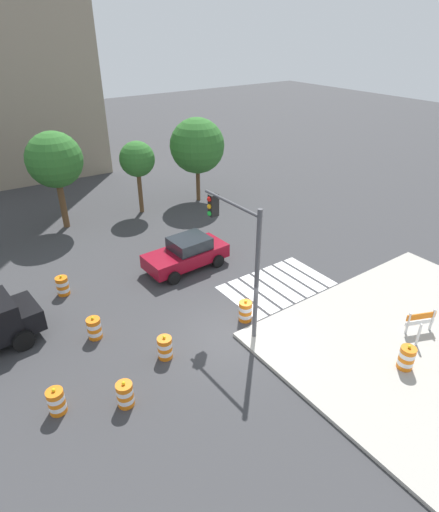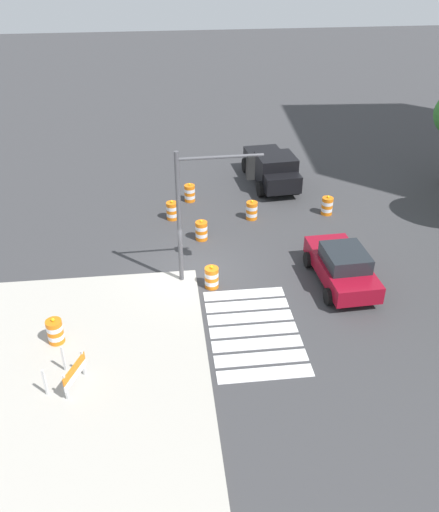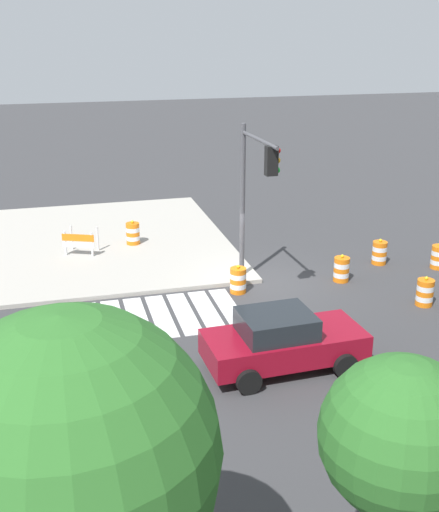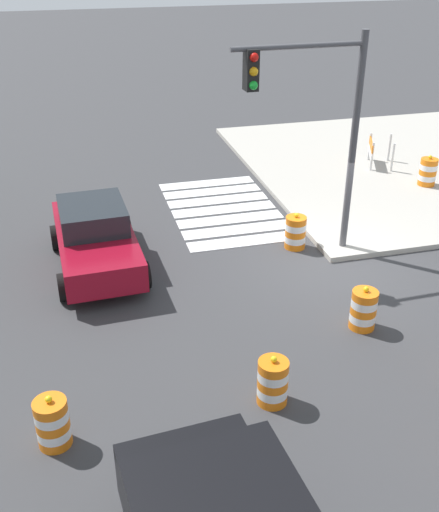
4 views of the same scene
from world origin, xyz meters
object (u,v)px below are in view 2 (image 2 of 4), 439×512
at_px(traffic_barrel_median_far, 190,193).
at_px(traffic_barrel_lane_center, 172,211).
at_px(pickup_truck, 272,168).
at_px(traffic_light_pole, 208,194).
at_px(traffic_barrel_crosswalk_end, 201,231).
at_px(traffic_barrel_median_near, 327,206).
at_px(traffic_barrel_far_curb, 212,278).
at_px(sports_car, 342,266).
at_px(traffic_barrel_near_corner, 252,210).
at_px(traffic_barrel_on_sidewalk, 55,331).
at_px(construction_barricade, 70,372).

relative_size(traffic_barrel_median_far, traffic_barrel_lane_center, 1.00).
relative_size(pickup_truck, traffic_light_pole, 0.96).
bearing_deg(traffic_barrel_median_far, traffic_light_pole, 2.03).
distance_m(traffic_barrel_crosswalk_end, traffic_barrel_lane_center, 2.53).
xyz_separation_m(traffic_barrel_median_near, traffic_barrel_far_curb, (5.73, -6.45, 0.00)).
bearing_deg(traffic_barrel_crosswalk_end, sports_car, 51.54).
xyz_separation_m(traffic_barrel_near_corner, traffic_barrel_median_near, (-0.06, 3.86, 0.00)).
distance_m(traffic_barrel_median_near, traffic_light_pole, 9.02).
xyz_separation_m(sports_car, traffic_barrel_median_near, (-6.05, 1.19, -0.36)).
bearing_deg(traffic_barrel_median_near, traffic_barrel_on_sidewalk, -54.75).
distance_m(traffic_barrel_near_corner, traffic_barrel_far_curb, 6.24).
bearing_deg(traffic_barrel_crosswalk_end, traffic_barrel_median_far, -176.52).
xyz_separation_m(traffic_barrel_on_sidewalk, traffic_light_pole, (-3.41, 5.69, 3.31)).
xyz_separation_m(traffic_barrel_far_curb, traffic_light_pole, (-0.53, -0.04, 3.46)).
relative_size(sports_car, construction_barricade, 3.04).
distance_m(pickup_truck, construction_barricade, 17.45).
height_order(pickup_truck, traffic_barrel_far_curb, pickup_truck).
relative_size(traffic_barrel_near_corner, traffic_barrel_lane_center, 1.00).
distance_m(sports_car, traffic_barrel_median_far, 10.05).
bearing_deg(traffic_barrel_lane_center, traffic_barrel_near_corner, 83.69).
bearing_deg(traffic_barrel_on_sidewalk, traffic_light_pole, 120.92).
bearing_deg(traffic_barrel_far_curb, sports_car, 86.60).
relative_size(traffic_barrel_far_curb, traffic_barrel_on_sidewalk, 1.00).
relative_size(traffic_barrel_near_corner, traffic_barrel_median_near, 1.00).
height_order(pickup_truck, traffic_barrel_median_far, pickup_truck).
bearing_deg(traffic_barrel_lane_center, traffic_barrel_median_near, 87.27).
xyz_separation_m(pickup_truck, traffic_barrel_lane_center, (3.52, -5.75, -0.52)).
xyz_separation_m(traffic_barrel_crosswalk_end, traffic_barrel_median_far, (-4.13, -0.25, 0.00)).
bearing_deg(pickup_truck, traffic_light_pole, -26.14).
bearing_deg(traffic_barrel_far_curb, traffic_barrel_on_sidewalk, -63.32).
height_order(traffic_barrel_crosswalk_end, traffic_barrel_far_curb, same).
height_order(sports_car, traffic_barrel_lane_center, sports_car).
xyz_separation_m(pickup_truck, traffic_barrel_median_far, (1.57, -4.73, -0.52)).
xyz_separation_m(traffic_barrel_median_far, traffic_barrel_far_curb, (8.05, 0.31, 0.00)).
bearing_deg(traffic_barrel_on_sidewalk, traffic_barrel_median_far, 153.62).
distance_m(construction_barricade, traffic_light_pole, 8.12).
distance_m(traffic_barrel_median_near, traffic_barrel_on_sidewalk, 14.93).
xyz_separation_m(traffic_barrel_far_curb, construction_barricade, (5.09, -4.96, 0.27)).
bearing_deg(sports_car, traffic_barrel_far_curb, -93.40).
height_order(traffic_barrel_lane_center, construction_barricade, construction_barricade).
xyz_separation_m(traffic_barrel_lane_center, construction_barricade, (11.20, -3.63, 0.27)).
distance_m(traffic_barrel_crosswalk_end, traffic_barrel_far_curb, 3.91).
bearing_deg(traffic_light_pole, construction_barricade, -41.17).
distance_m(sports_car, traffic_light_pole, 6.20).
height_order(traffic_barrel_median_far, traffic_barrel_on_sidewalk, traffic_barrel_on_sidewalk).
xyz_separation_m(traffic_barrel_crosswalk_end, traffic_barrel_on_sidewalk, (6.80, -5.67, 0.15)).
bearing_deg(traffic_barrel_lane_center, traffic_barrel_median_far, 152.48).
relative_size(traffic_barrel_median_far, traffic_light_pole, 0.19).
height_order(traffic_barrel_near_corner, traffic_barrel_median_near, same).
bearing_deg(traffic_barrel_on_sidewalk, sports_car, 103.15).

